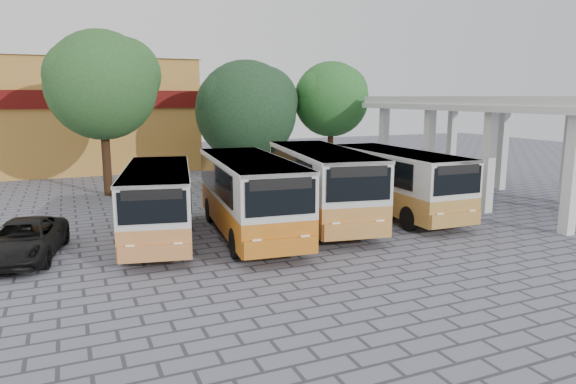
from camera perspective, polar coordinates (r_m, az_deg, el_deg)
name	(u,v)px	position (r m, az deg, el deg)	size (l,w,h in m)	color
ground	(363,240)	(19.89, 8.30, -5.26)	(90.00, 90.00, 0.00)	slate
terminal_shelter	(500,106)	(28.91, 22.47, 8.84)	(6.80, 15.80, 5.40)	silver
shophouse_block	(52,113)	(42.27, -24.75, 7.94)	(20.40, 10.40, 8.30)	#BB7F32
bus_far_left	(158,199)	(19.87, -14.22, -0.74)	(3.80, 8.02, 2.76)	#C67B3E
bus_centre_left	(250,191)	(19.94, -4.28, 0.09)	(3.42, 8.70, 3.06)	#C16814
bus_centre_right	(321,181)	(22.05, 3.69, 1.28)	(4.12, 9.16, 3.17)	#C17F37
bus_far_right	(397,178)	(23.92, 11.99, 1.50)	(2.71, 8.26, 2.96)	#B07D34
tree_left	(103,82)	(29.73, -19.88, 11.45)	(6.12, 5.83, 8.89)	#3A2213
tree_middle	(247,108)	(33.24, -4.55, 9.30)	(6.77, 6.45, 7.68)	#362B19
tree_right	(332,97)	(35.30, 4.88, 10.49)	(5.28, 5.03, 7.72)	#4C2A15
parked_car	(24,240)	(19.40, -27.30, -4.77)	(2.15, 4.65, 1.29)	black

